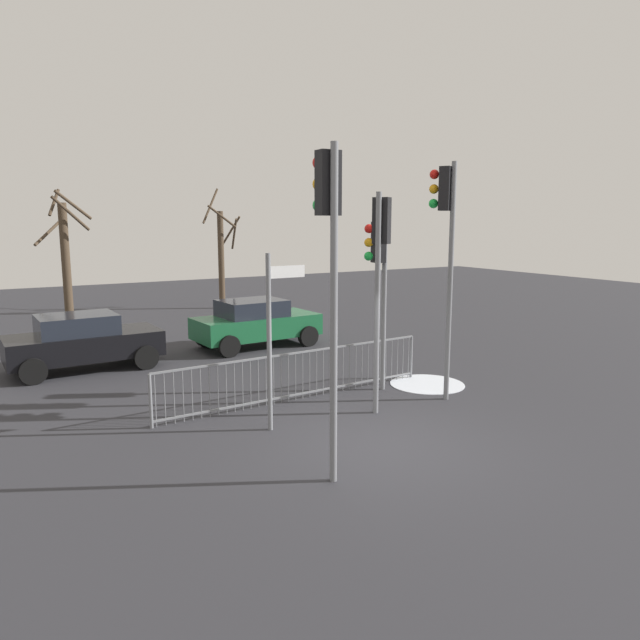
# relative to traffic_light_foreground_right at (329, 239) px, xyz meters

# --- Properties ---
(ground_plane) EXTENTS (60.00, 60.00, 0.00)m
(ground_plane) POSITION_rel_traffic_light_foreground_right_xyz_m (1.49, 0.65, -3.61)
(ground_plane) COLOR #2D2D33
(traffic_light_foreground_right) EXTENTS (0.32, 0.57, 4.93)m
(traffic_light_foreground_right) POSITION_rel_traffic_light_foreground_right_xyz_m (0.00, 0.00, 0.00)
(traffic_light_foreground_right) COLOR slate
(traffic_light_foreground_right) RESTS_ON ground
(traffic_light_rear_left) EXTENTS (0.43, 0.50, 5.07)m
(traffic_light_rear_left) POSITION_rel_traffic_light_foreground_right_xyz_m (4.21, 2.24, 0.09)
(traffic_light_rear_left) COLOR slate
(traffic_light_rear_left) RESTS_ON ground
(traffic_light_mid_left) EXTENTS (0.50, 0.43, 4.41)m
(traffic_light_mid_left) POSITION_rel_traffic_light_foreground_right_xyz_m (2.53, 2.23, -0.37)
(traffic_light_mid_left) COLOR slate
(traffic_light_mid_left) RESTS_ON ground
(traffic_light_mid_right) EXTENTS (0.57, 0.34, 3.94)m
(traffic_light_mid_right) POSITION_rel_traffic_light_foreground_right_xyz_m (3.38, 3.46, -0.72)
(traffic_light_mid_right) COLOR slate
(traffic_light_mid_right) RESTS_ON ground
(direction_sign_post) EXTENTS (0.79, 0.09, 3.29)m
(direction_sign_post) POSITION_rel_traffic_light_foreground_right_xyz_m (0.18, 2.32, -1.77)
(direction_sign_post) COLOR slate
(direction_sign_post) RESTS_ON ground
(pedestrian_guard_railing) EXTENTS (6.59, 0.46, 1.07)m
(pedestrian_guard_railing) POSITION_rel_traffic_light_foreground_right_xyz_m (1.49, 3.72, -3.05)
(pedestrian_guard_railing) COLOR slate
(pedestrian_guard_railing) RESTS_ON ground
(car_black_mid) EXTENTS (3.87, 2.07, 1.47)m
(car_black_mid) POSITION_rel_traffic_light_foreground_right_xyz_m (-2.16, 8.88, -2.84)
(car_black_mid) COLOR black
(car_black_mid) RESTS_ON ground
(car_green_trailing) EXTENTS (3.91, 2.14, 1.47)m
(car_green_trailing) POSITION_rel_traffic_light_foreground_right_xyz_m (2.91, 9.23, -2.84)
(car_green_trailing) COLOR #195933
(car_green_trailing) RESTS_ON ground
(bare_tree_left) EXTENTS (1.64, 1.63, 5.28)m
(bare_tree_left) POSITION_rel_traffic_light_foreground_right_xyz_m (4.99, 17.47, -1.20)
(bare_tree_left) COLOR #473828
(bare_tree_left) RESTS_ON ground
(bare_tree_centre) EXTENTS (2.28, 2.30, 5.17)m
(bare_tree_centre) POSITION_rel_traffic_light_foreground_right_xyz_m (-1.18, 19.29, -1.02)
(bare_tree_centre) COLOR #473828
(bare_tree_centre) RESTS_ON ground
(snow_patch_kerb) EXTENTS (1.76, 1.76, 0.01)m
(snow_patch_kerb) POSITION_rel_traffic_light_foreground_right_xyz_m (4.70, 3.23, -3.60)
(snow_patch_kerb) COLOR silver
(snow_patch_kerb) RESTS_ON ground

